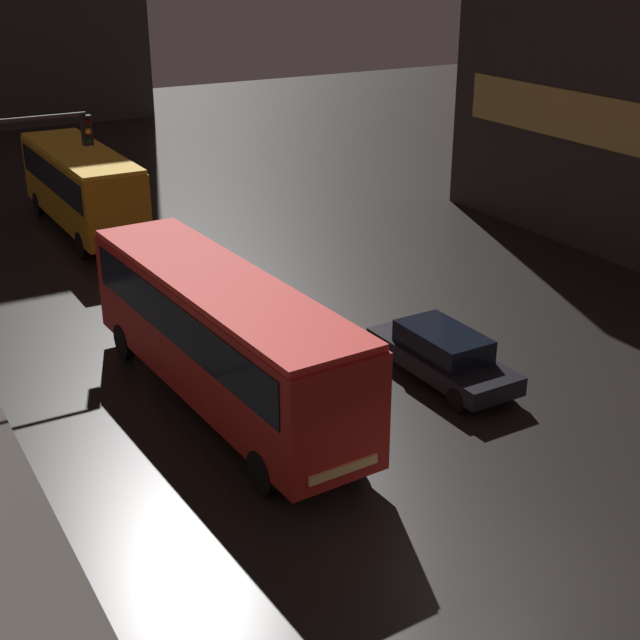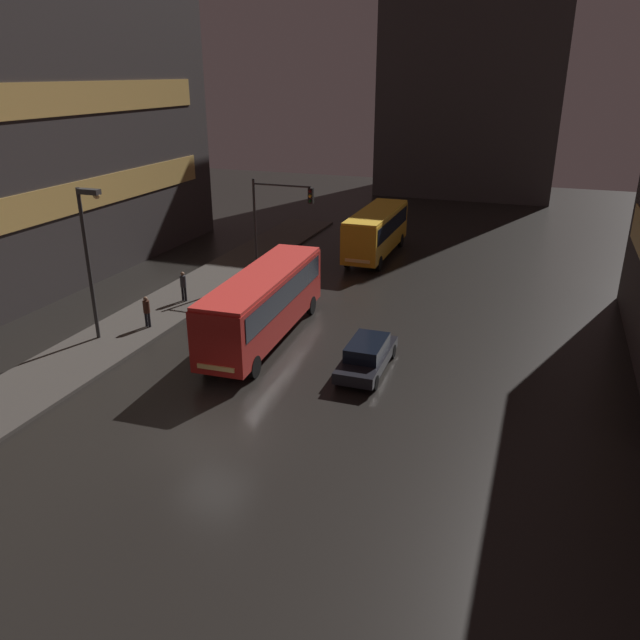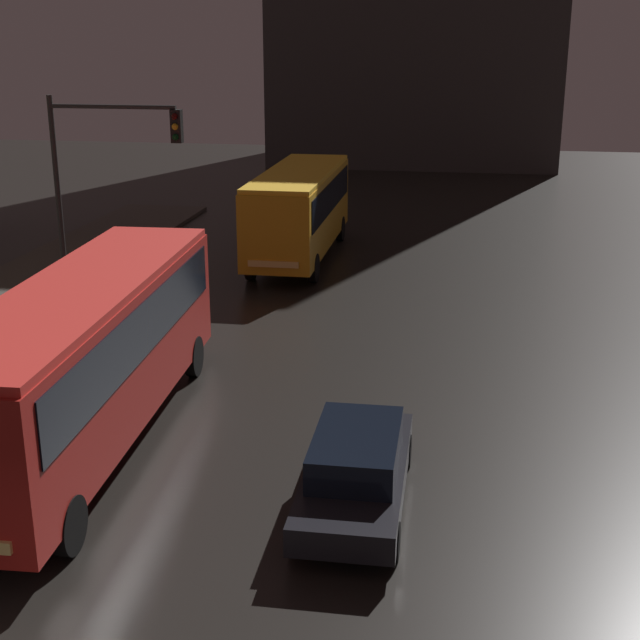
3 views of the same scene
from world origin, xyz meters
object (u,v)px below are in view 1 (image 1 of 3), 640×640
bus_near (221,328)px  traffic_light_main (13,181)px  bus_far (82,182)px  car_taxi (442,354)px

bus_near → traffic_light_main: size_ratio=1.69×
bus_far → traffic_light_main: size_ratio=1.45×
car_taxi → traffic_light_main: bearing=-49.2°
bus_near → car_taxi: 6.07m
bus_near → traffic_light_main: 8.91m
bus_far → car_taxi: (4.48, -17.90, -1.31)m
bus_far → car_taxi: size_ratio=1.98×
car_taxi → traffic_light_main: (-8.64, 9.69, 3.68)m
bus_far → traffic_light_main: (-4.16, -8.21, 2.37)m
bus_near → car_taxi: bearing=161.4°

